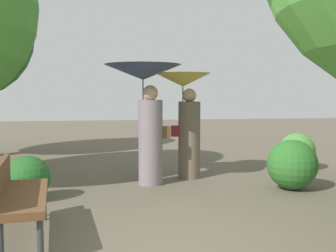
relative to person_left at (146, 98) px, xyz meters
The scene contains 7 objects.
ground_plane 3.22m from the person_left, 80.83° to the right, with size 40.00×40.00×0.00m, color brown.
person_left is the anchor object (origin of this frame).
person_right 0.90m from the person_left, 28.33° to the left, with size 1.01×1.01×1.92m.
park_bench 3.12m from the person_left, 123.23° to the right, with size 0.66×1.55×0.83m.
bush_path_right 2.64m from the person_left, 18.01° to the right, with size 0.81×0.81×0.81m, color #2D6B28.
bush_behind_bench 2.28m from the person_left, 156.32° to the right, with size 0.65×0.65×0.65m, color #235B23.
bush_far_side 3.51m from the person_left, 15.96° to the left, with size 0.74×0.74×0.74m, color #4C9338.
Camera 1 is at (-1.18, -4.07, 1.55)m, focal length 43.89 mm.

